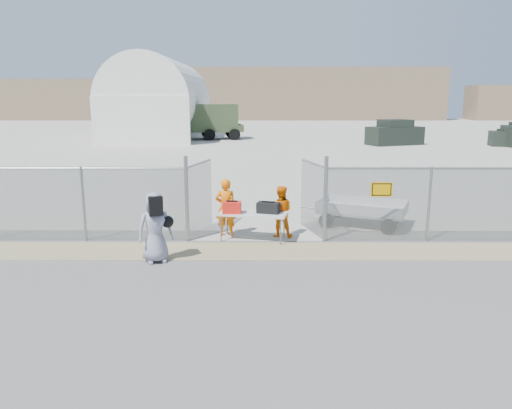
{
  "coord_description": "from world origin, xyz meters",
  "views": [
    {
      "loc": [
        0.07,
        -12.08,
        4.17
      ],
      "look_at": [
        0.0,
        2.0,
        1.1
      ],
      "focal_mm": 35.0,
      "sensor_mm": 36.0,
      "label": 1
    }
  ],
  "objects_px": {
    "folding_table": "(253,227)",
    "utility_trailer": "(362,212)",
    "visitor": "(155,227)",
    "security_worker_left": "(226,208)",
    "security_worker_right": "(280,212)"
  },
  "relations": [
    {
      "from": "security_worker_left",
      "to": "security_worker_right",
      "type": "xyz_separation_m",
      "value": [
        1.64,
        -0.12,
        -0.1
      ]
    },
    {
      "from": "folding_table",
      "to": "security_worker_left",
      "type": "distance_m",
      "value": 1.07
    },
    {
      "from": "folding_table",
      "to": "utility_trailer",
      "type": "bearing_deg",
      "value": 38.58
    },
    {
      "from": "folding_table",
      "to": "security_worker_right",
      "type": "height_order",
      "value": "security_worker_right"
    },
    {
      "from": "folding_table",
      "to": "security_worker_right",
      "type": "xyz_separation_m",
      "value": [
        0.82,
        0.38,
        0.37
      ]
    },
    {
      "from": "security_worker_left",
      "to": "utility_trailer",
      "type": "distance_m",
      "value": 4.59
    },
    {
      "from": "utility_trailer",
      "to": "folding_table",
      "type": "bearing_deg",
      "value": -130.62
    },
    {
      "from": "folding_table",
      "to": "visitor",
      "type": "distance_m",
      "value": 3.17
    },
    {
      "from": "folding_table",
      "to": "security_worker_left",
      "type": "relative_size",
      "value": 1.12
    },
    {
      "from": "security_worker_left",
      "to": "utility_trailer",
      "type": "xyz_separation_m",
      "value": [
        4.39,
        1.29,
        -0.44
      ]
    },
    {
      "from": "visitor",
      "to": "folding_table",
      "type": "bearing_deg",
      "value": 15.14
    },
    {
      "from": "folding_table",
      "to": "security_worker_left",
      "type": "xyz_separation_m",
      "value": [
        -0.82,
        0.49,
        0.46
      ]
    },
    {
      "from": "utility_trailer",
      "to": "security_worker_left",
      "type": "bearing_deg",
      "value": -140.82
    },
    {
      "from": "visitor",
      "to": "utility_trailer",
      "type": "bearing_deg",
      "value": 8.63
    },
    {
      "from": "folding_table",
      "to": "visitor",
      "type": "xyz_separation_m",
      "value": [
        -2.46,
        -1.94,
        0.49
      ]
    }
  ]
}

